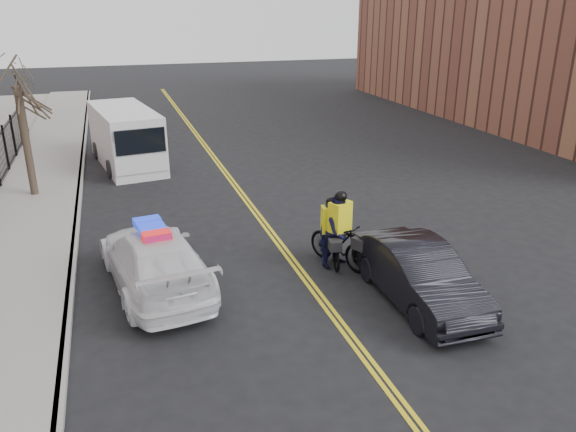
# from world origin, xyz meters

# --- Properties ---
(ground) EXTENTS (120.00, 120.00, 0.00)m
(ground) POSITION_xyz_m (0.00, 0.00, 0.00)
(ground) COLOR black
(ground) RESTS_ON ground
(center_line_left) EXTENTS (0.10, 60.00, 0.01)m
(center_line_left) POSITION_xyz_m (-0.08, 8.00, 0.01)
(center_line_left) COLOR gold
(center_line_left) RESTS_ON ground
(center_line_right) EXTENTS (0.10, 60.00, 0.01)m
(center_line_right) POSITION_xyz_m (0.08, 8.00, 0.01)
(center_line_right) COLOR gold
(center_line_right) RESTS_ON ground
(sidewalk) EXTENTS (3.00, 60.00, 0.15)m
(sidewalk) POSITION_xyz_m (-7.50, 8.00, 0.07)
(sidewalk) COLOR gray
(sidewalk) RESTS_ON ground
(curb) EXTENTS (0.20, 60.00, 0.15)m
(curb) POSITION_xyz_m (-6.00, 8.00, 0.07)
(curb) COLOR gray
(curb) RESTS_ON ground
(building_across) EXTENTS (12.00, 30.00, 11.00)m
(building_across) POSITION_xyz_m (22.00, 18.00, 5.50)
(building_across) COLOR brown
(building_across) RESTS_ON ground
(street_tree) EXTENTS (3.20, 3.20, 4.80)m
(street_tree) POSITION_xyz_m (-7.60, 10.00, 3.53)
(street_tree) COLOR #35291F
(street_tree) RESTS_ON sidewalk
(police_cruiser) EXTENTS (2.93, 5.65, 1.73)m
(police_cruiser) POSITION_xyz_m (-3.86, 1.23, 0.79)
(police_cruiser) COLOR white
(police_cruiser) RESTS_ON ground
(dark_sedan) EXTENTS (1.60, 4.55, 1.50)m
(dark_sedan) POSITION_xyz_m (2.21, -1.52, 0.75)
(dark_sedan) COLOR black
(dark_sedan) RESTS_ON ground
(cargo_van) EXTENTS (3.16, 6.41, 2.57)m
(cargo_van) POSITION_xyz_m (-3.95, 13.56, 1.26)
(cargo_van) COLOR silver
(cargo_van) RESTS_ON ground
(cyclist_near) EXTENTS (1.06, 2.09, 1.96)m
(cyclist_near) POSITION_xyz_m (1.01, 1.29, 0.68)
(cyclist_near) COLOR black
(cyclist_near) RESTS_ON ground
(cyclist_far) EXTENTS (1.48, 2.25, 2.22)m
(cyclist_far) POSITION_xyz_m (1.17, 0.99, 0.88)
(cyclist_far) COLOR black
(cyclist_far) RESTS_ON ground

